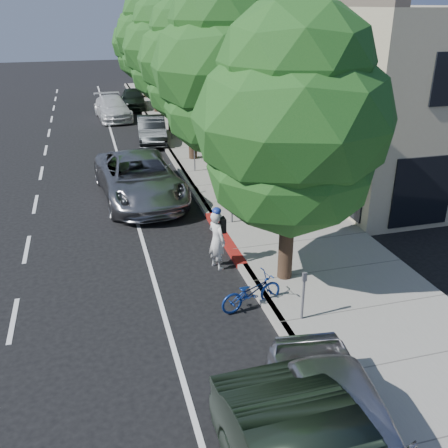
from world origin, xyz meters
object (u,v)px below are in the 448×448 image
object	(u,v)px
silver_suv	(139,178)
white_pickup	(112,108)
street_tree_1	(226,69)
bicycle	(251,292)
street_tree_4	(153,38)
street_tree_5	(143,44)
cyclist	(217,240)
street_tree_2	(191,61)
pedestrian	(210,132)
street_tree_0	(293,123)
dark_suv_far	(133,99)
near_car_a	(344,434)
dark_sedan	(152,130)
street_tree_3	(168,49)

from	to	relation	value
silver_suv	white_pickup	distance (m)	15.50
street_tree_1	bicycle	world-z (taller)	street_tree_1
street_tree_1	street_tree_4	bearing A→B (deg)	90.00
street_tree_4	street_tree_5	bearing A→B (deg)	90.00
cyclist	street_tree_2	bearing A→B (deg)	-31.75
silver_suv	pedestrian	size ratio (longest dim) A/B	3.61
street_tree_0	street_tree_2	distance (m)	12.00
street_tree_4	street_tree_5	world-z (taller)	street_tree_4
dark_suv_far	near_car_a	bearing A→B (deg)	-86.07
near_car_a	pedestrian	xyz separation A→B (m)	(2.62, 19.50, 0.24)
bicycle	street_tree_1	bearing A→B (deg)	-24.05
street_tree_0	silver_suv	world-z (taller)	street_tree_0
dark_sedan	white_pickup	size ratio (longest dim) A/B	0.84
street_tree_1	street_tree_3	bearing A→B (deg)	90.00
street_tree_4	silver_suv	world-z (taller)	street_tree_4
street_tree_0	bicycle	world-z (taller)	street_tree_0
white_pickup	street_tree_4	bearing A→B (deg)	12.96
street_tree_3	street_tree_1	bearing A→B (deg)	-90.00
street_tree_3	street_tree_5	xyz separation A→B (m)	(-0.00, 12.00, -0.52)
dark_sedan	white_pickup	world-z (taller)	white_pickup
street_tree_4	pedestrian	size ratio (longest dim) A/B	4.69
street_tree_0	street_tree_3	xyz separation A→B (m)	(0.00, 18.00, 0.29)
street_tree_1	cyclist	distance (m)	6.47
street_tree_2	pedestrian	xyz separation A→B (m)	(1.22, 1.50, -3.67)
street_tree_0	dark_suv_far	distance (m)	26.46
bicycle	dark_sedan	xyz separation A→B (m)	(-0.13, 17.17, 0.25)
street_tree_3	cyclist	world-z (taller)	street_tree_3
bicycle	white_pickup	distance (m)	24.07
silver_suv	dark_suv_far	bearing A→B (deg)	80.26
street_tree_2	near_car_a	distance (m)	18.47
near_car_a	white_pickup	bearing A→B (deg)	100.78
street_tree_1	dark_suv_far	world-z (taller)	street_tree_1
street_tree_4	near_car_a	size ratio (longest dim) A/B	1.77
street_tree_4	street_tree_5	distance (m)	6.05
pedestrian	near_car_a	bearing A→B (deg)	59.52
street_tree_1	near_car_a	bearing A→B (deg)	-96.65
near_car_a	pedestrian	size ratio (longest dim) A/B	2.64
street_tree_4	cyclist	xyz separation A→B (m)	(-1.60, -22.72, -4.10)
street_tree_4	bicycle	distance (m)	25.44
street_tree_3	near_car_a	size ratio (longest dim) A/B	1.71
street_tree_0	street_tree_1	bearing A→B (deg)	90.00
bicycle	near_car_a	bearing A→B (deg)	165.32
street_tree_1	cyclist	size ratio (longest dim) A/B	4.64
street_tree_5	dark_suv_far	distance (m)	5.37
cyclist	near_car_a	bearing A→B (deg)	158.31
pedestrian	silver_suv	bearing A→B (deg)	31.43
near_car_a	street_tree_4	bearing A→B (deg)	94.76
bicycle	white_pickup	xyz separation A→B (m)	(-1.80, 24.00, 0.28)
street_tree_3	white_pickup	distance (m)	7.12
street_tree_1	street_tree_2	bearing A→B (deg)	90.00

